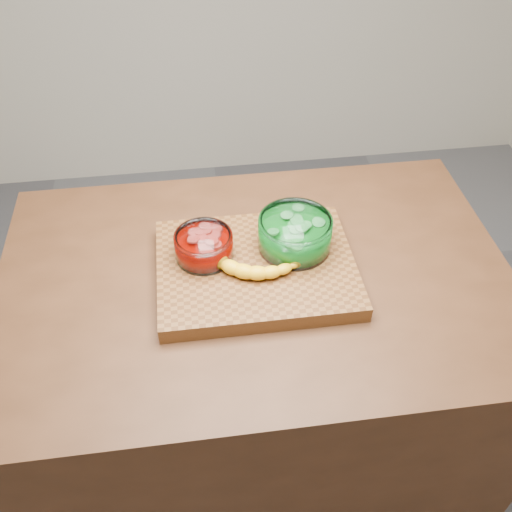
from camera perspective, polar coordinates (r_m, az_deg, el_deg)
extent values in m
plane|color=#56565B|center=(2.07, 0.00, -19.66)|extent=(3.50, 3.50, 0.00)
cube|color=#462715|center=(1.68, 0.00, -12.72)|extent=(1.20, 0.80, 0.90)
cube|color=brown|center=(1.31, 0.00, -1.26)|extent=(0.45, 0.35, 0.04)
cylinder|color=white|center=(1.30, -5.23, 1.00)|extent=(0.13, 0.13, 0.06)
cylinder|color=#B60900|center=(1.30, -5.21, 0.73)|extent=(0.11, 0.11, 0.04)
cylinder|color=#E75348|center=(1.29, -5.28, 1.60)|extent=(0.11, 0.11, 0.02)
cylinder|color=white|center=(1.32, 3.91, 2.26)|extent=(0.17, 0.17, 0.08)
cylinder|color=#148921|center=(1.32, 3.88, 1.87)|extent=(0.15, 0.15, 0.05)
cylinder|color=#63D465|center=(1.30, 3.95, 2.91)|extent=(0.14, 0.14, 0.02)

